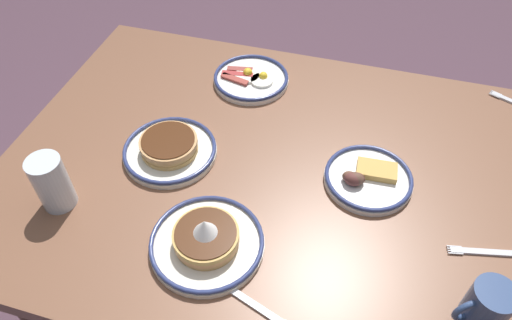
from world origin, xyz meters
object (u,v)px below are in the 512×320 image
object	(u,v)px
plate_far_companion	(251,78)
drinking_glass	(53,185)
plate_far_side	(207,241)
coffee_mug	(487,305)
butter_knife	(272,317)
plate_center_pancakes	(170,149)
plate_near_main	(367,178)
fork_near	(494,253)

from	to	relation	value
plate_far_companion	drinking_glass	size ratio (longest dim) A/B	1.61
plate_far_companion	drinking_glass	xyz separation A→B (m)	(0.30, 0.56, 0.05)
plate_far_companion	plate_far_side	size ratio (longest dim) A/B	0.90
coffee_mug	butter_knife	size ratio (longest dim) A/B	0.49
plate_center_pancakes	plate_far_side	world-z (taller)	plate_far_side
plate_far_companion	butter_knife	bearing A→B (deg)	109.66
plate_near_main	plate_far_companion	distance (m)	0.49
plate_near_main	plate_center_pancakes	world-z (taller)	plate_center_pancakes
fork_near	butter_knife	xyz separation A→B (m)	(0.42, 0.27, -0.00)
plate_far_side	coffee_mug	distance (m)	0.56
plate_center_pancakes	plate_far_companion	xyz separation A→B (m)	(-0.11, -0.35, -0.01)
drinking_glass	butter_knife	size ratio (longest dim) A/B	0.64
drinking_glass	plate_far_companion	bearing A→B (deg)	-118.16
plate_near_main	coffee_mug	xyz separation A→B (m)	(-0.25, 0.29, 0.04)
plate_center_pancakes	fork_near	size ratio (longest dim) A/B	1.20
plate_far_companion	fork_near	size ratio (longest dim) A/B	1.12
plate_center_pancakes	coffee_mug	distance (m)	0.79
plate_near_main	butter_knife	xyz separation A→B (m)	(0.13, 0.40, -0.01)
drinking_glass	plate_center_pancakes	bearing A→B (deg)	-130.79
plate_near_main	fork_near	world-z (taller)	plate_near_main
plate_near_main	plate_far_side	bearing A→B (deg)	42.13
fork_near	butter_knife	distance (m)	0.50
plate_near_main	plate_far_companion	size ratio (longest dim) A/B	0.95
plate_far_side	coffee_mug	bearing A→B (deg)	179.45
plate_far_side	butter_knife	world-z (taller)	plate_far_side
fork_near	plate_near_main	bearing A→B (deg)	-23.83
coffee_mug	plate_far_side	bearing A→B (deg)	-0.55
plate_near_main	plate_center_pancakes	distance (m)	0.50
plate_near_main	coffee_mug	bearing A→B (deg)	131.28
plate_center_pancakes	coffee_mug	bearing A→B (deg)	162.17
plate_center_pancakes	drinking_glass	bearing A→B (deg)	49.21
coffee_mug	fork_near	distance (m)	0.17
plate_center_pancakes	fork_near	distance (m)	0.79
plate_center_pancakes	drinking_glass	distance (m)	0.29
fork_near	butter_knife	bearing A→B (deg)	32.72
plate_center_pancakes	coffee_mug	size ratio (longest dim) A/B	2.22
plate_center_pancakes	butter_knife	distance (m)	0.51
plate_center_pancakes	fork_near	xyz separation A→B (m)	(-0.79, 0.08, -0.02)
coffee_mug	butter_knife	xyz separation A→B (m)	(0.38, 0.11, -0.05)
plate_near_main	drinking_glass	xyz separation A→B (m)	(0.68, 0.26, 0.05)
plate_far_side	butter_knife	xyz separation A→B (m)	(-0.18, 0.12, -0.02)
plate_near_main	plate_far_side	size ratio (longest dim) A/B	0.86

